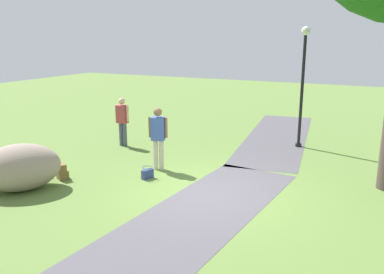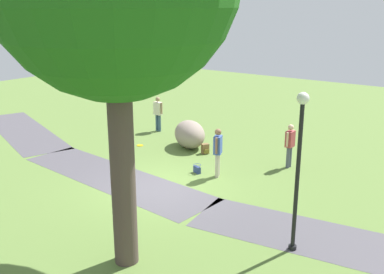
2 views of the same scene
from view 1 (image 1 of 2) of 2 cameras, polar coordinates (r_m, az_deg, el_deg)
The scene contains 9 objects.
ground_plane at distance 9.56m, azimuth 2.60°, elevation -7.83°, with size 48.00×48.00×0.00m, color #5C7838.
footpath_segment_near at distance 15.03m, azimuth 11.95°, elevation 0.06°, with size 8.21×3.15×0.01m.
footpath_segment_mid at distance 7.90m, azimuth -1.68°, elevation -12.70°, with size 8.14×2.71×0.01m.
lamp_post at distance 13.46m, azimuth 15.42°, elevation 8.47°, with size 0.28×0.28×3.87m.
lawn_boulder at distance 10.34m, azimuth -23.10°, elevation -3.97°, with size 2.19×2.09×1.12m.
woman_with_handbag at distance 10.91m, azimuth -4.81°, elevation 0.42°, with size 0.35×0.49×1.72m.
man_near_boulder at distance 13.48m, azimuth -9.82°, elevation 2.59°, with size 0.25×0.52×1.62m.
handbag_on_grass at distance 10.46m, azimuth -6.32°, elevation -5.13°, with size 0.35×0.35×0.31m.
backpack_by_boulder at distance 10.88m, azimuth -17.91°, elevation -4.69°, with size 0.34×0.34×0.40m.
Camera 1 is at (8.13, 3.56, 3.56)m, focal length 37.72 mm.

